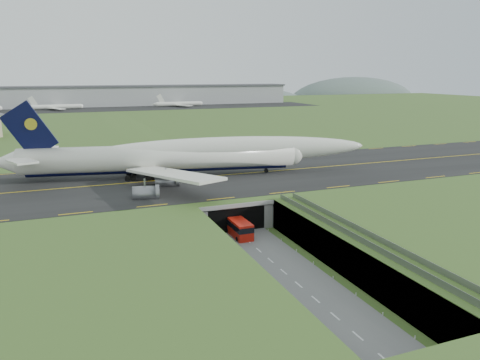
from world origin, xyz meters
name	(u,v)px	position (x,y,z in m)	size (l,w,h in m)	color
ground	(252,246)	(0.00, 0.00, 0.00)	(900.00, 900.00, 0.00)	#405D25
airfield_deck	(252,230)	(0.00, 0.00, 3.00)	(800.00, 800.00, 6.00)	gray
trench_road	(269,260)	(0.00, -7.50, 0.10)	(12.00, 75.00, 0.20)	slate
taxiway	(201,177)	(0.00, 33.00, 6.09)	(800.00, 44.00, 0.18)	black
tunnel_portal	(222,205)	(0.00, 16.71, 3.33)	(17.00, 22.30, 6.00)	gray
guideway	(366,245)	(11.00, -19.11, 5.32)	(3.00, 53.00, 7.05)	#A8A8A3
jumbo_jet	(188,155)	(-2.46, 35.41, 11.30)	(91.28, 58.61, 19.73)	white
shuttle_tram	(239,228)	(-0.53, 5.40, 1.80)	(3.17, 8.10, 3.28)	red
cargo_terminal	(100,96)	(-0.19, 299.41, 13.96)	(320.00, 67.00, 15.60)	#B2B2B2
distant_hills	(152,106)	(64.38, 430.00, -4.00)	(700.00, 91.00, 60.00)	slate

